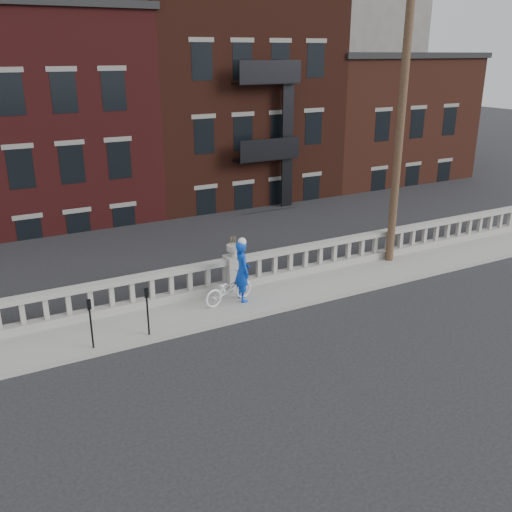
% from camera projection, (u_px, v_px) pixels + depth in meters
% --- Properties ---
extents(ground, '(120.00, 120.00, 0.00)m').
position_uv_depth(ground, '(300.00, 344.00, 15.27)').
color(ground, black).
rests_on(ground, ground).
extents(sidewalk, '(32.00, 2.20, 0.15)m').
position_uv_depth(sidewalk, '(248.00, 301.00, 17.72)').
color(sidewalk, gray).
rests_on(sidewalk, ground).
extents(balustrade, '(28.00, 0.34, 1.03)m').
position_uv_depth(balustrade, '(234.00, 274.00, 18.31)').
color(balustrade, gray).
rests_on(balustrade, sidewalk).
extents(planter_pedestal, '(0.55, 0.55, 1.76)m').
position_uv_depth(planter_pedestal, '(234.00, 268.00, 18.25)').
color(planter_pedestal, gray).
rests_on(planter_pedestal, sidewalk).
extents(lower_level, '(80.00, 44.00, 20.80)m').
position_uv_depth(lower_level, '(98.00, 136.00, 33.67)').
color(lower_level, '#605E59').
rests_on(lower_level, ground).
extents(utility_pole, '(1.60, 0.28, 10.00)m').
position_uv_depth(utility_pole, '(401.00, 119.00, 19.25)').
color(utility_pole, '#422D1E').
rests_on(utility_pole, sidewalk).
extents(parking_meter_c, '(0.10, 0.09, 1.36)m').
position_uv_depth(parking_meter_c, '(90.00, 318.00, 14.48)').
color(parking_meter_c, black).
rests_on(parking_meter_c, sidewalk).
extents(parking_meter_d, '(0.10, 0.09, 1.36)m').
position_uv_depth(parking_meter_d, '(147.00, 306.00, 15.15)').
color(parking_meter_d, black).
rests_on(parking_meter_d, sidewalk).
extents(bicycle, '(1.78, 0.91, 0.89)m').
position_uv_depth(bicycle, '(229.00, 289.00, 17.28)').
color(bicycle, silver).
rests_on(bicycle, sidewalk).
extents(cyclist, '(0.54, 0.75, 1.91)m').
position_uv_depth(cyclist, '(242.00, 271.00, 17.28)').
color(cyclist, '#0B3AB3').
rests_on(cyclist, sidewalk).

